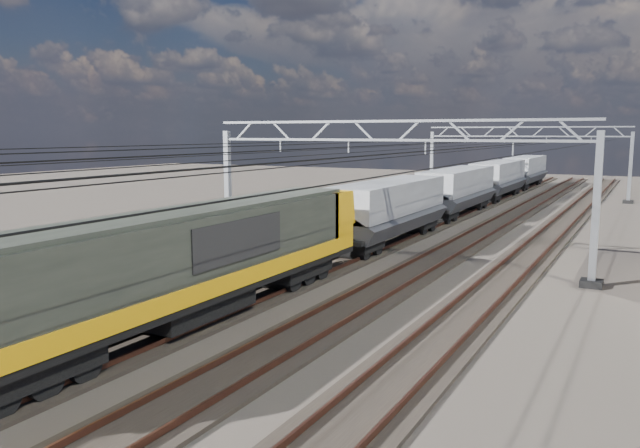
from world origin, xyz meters
The scene contains 13 objects.
ground centered at (0.00, 0.00, 0.00)m, with size 160.00×160.00×0.00m, color black.
track_outer_west centered at (-6.00, 0.00, 0.07)m, with size 2.60×140.00×0.30m.
track_loco centered at (-2.00, 0.00, 0.07)m, with size 2.60×140.00×0.30m.
track_inner_east centered at (2.00, 0.00, 0.07)m, with size 2.60×140.00×0.30m.
track_outer_east centered at (6.00, 0.00, 0.07)m, with size 2.60×140.00×0.30m.
catenary_gantry_mid centered at (0.00, 4.00, 3.91)m, with size 19.90×0.90×7.11m.
catenary_gantry_far centered at (0.00, 40.00, 3.91)m, with size 19.90×0.90×7.11m.
overhead_wires centered at (0.00, 8.00, 5.75)m, with size 12.03×140.00×0.53m.
locomotive centered at (-2.00, -8.22, 2.33)m, with size 2.76×21.10×3.62m.
hopper_wagon_lead centered at (-2.00, 9.48, 2.23)m, with size 3.38×13.00×3.25m.
hopper_wagon_mid centered at (-2.00, 23.68, 2.23)m, with size 3.38×13.00×3.25m.
hopper_wagon_third centered at (-2.00, 37.88, 2.23)m, with size 3.38×13.00×3.25m.
hopper_wagon_fourth centered at (-2.00, 52.08, 2.23)m, with size 3.38×13.00×3.25m.
Camera 1 is at (11.59, -24.24, 6.50)m, focal length 35.00 mm.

